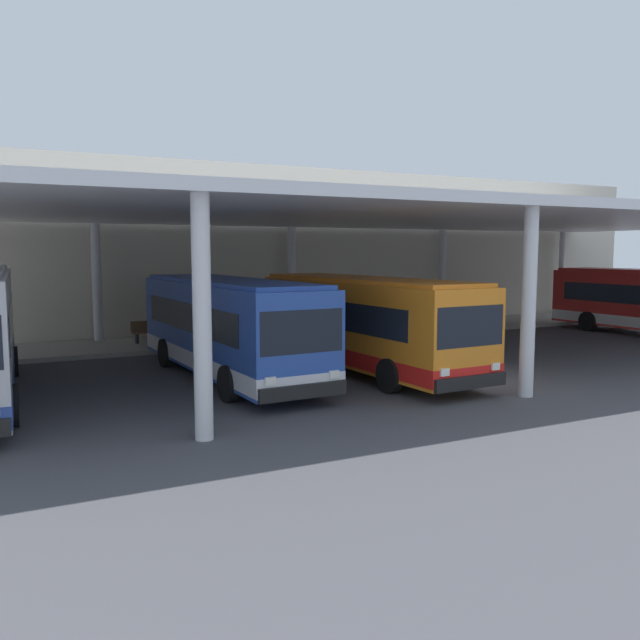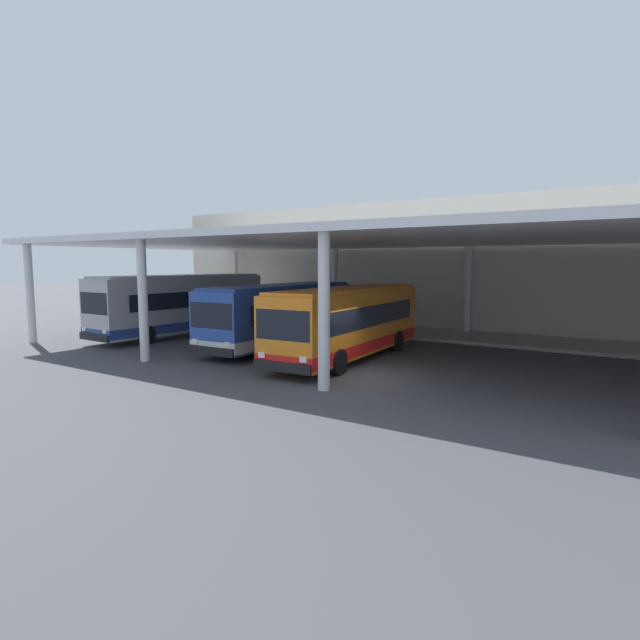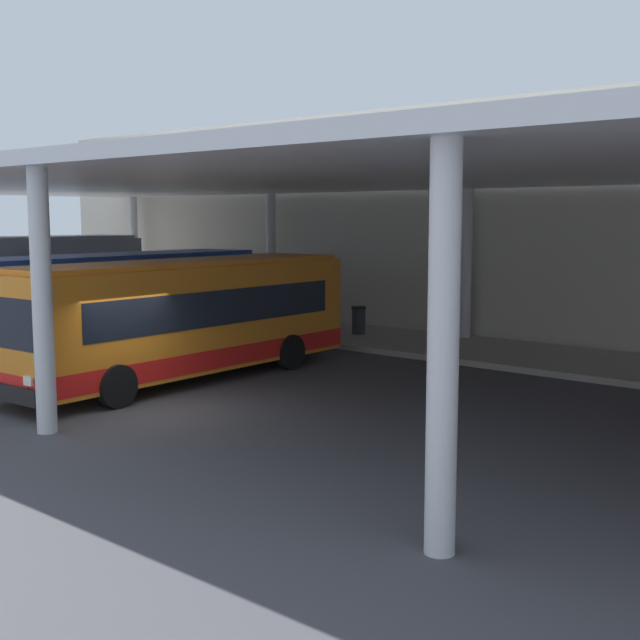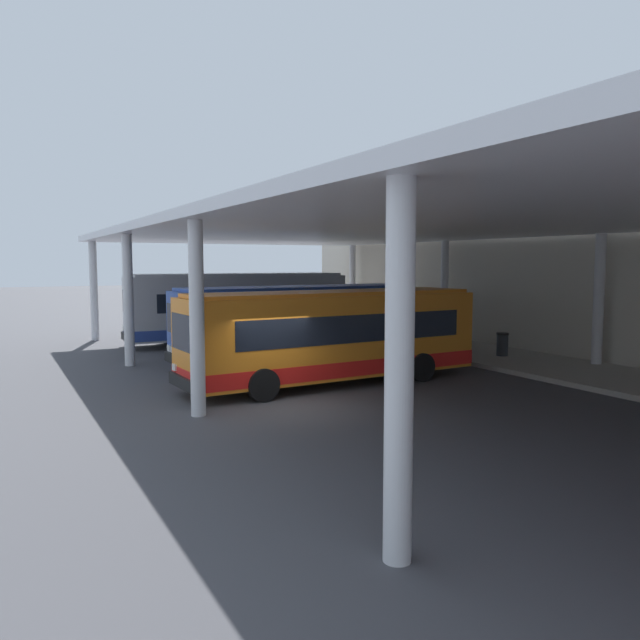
{
  "view_description": "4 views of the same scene",
  "coord_description": "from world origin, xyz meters",
  "px_view_note": "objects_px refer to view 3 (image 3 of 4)",
  "views": [
    {
      "loc": [
        -13.09,
        -15.74,
        4.04
      ],
      "look_at": [
        -3.6,
        3.19,
        1.78
      ],
      "focal_mm": 36.14,
      "sensor_mm": 36.0,
      "label": 1
    },
    {
      "loc": [
        8.84,
        -16.41,
        4.23
      ],
      "look_at": [
        -5.13,
        5.19,
        1.33
      ],
      "focal_mm": 28.1,
      "sensor_mm": 36.0,
      "label": 2
    },
    {
      "loc": [
        14.79,
        -11.27,
        4.29
      ],
      "look_at": [
        1.34,
        4.32,
        1.74
      ],
      "focal_mm": 46.79,
      "sensor_mm": 36.0,
      "label": 3
    },
    {
      "loc": [
        16.0,
        -7.31,
        4.12
      ],
      "look_at": [
        -3.54,
        3.12,
        2.06
      ],
      "focal_mm": 34.66,
      "sensor_mm": 36.0,
      "label": 4
    }
  ],
  "objects_px": {
    "bus_second_bay": "(114,304)",
    "bus_middle_bay": "(185,318)",
    "trash_bin": "(359,320)",
    "bench_waiting": "(278,312)"
  },
  "relations": [
    {
      "from": "bus_middle_bay",
      "to": "bench_waiting",
      "type": "relative_size",
      "value": 5.91
    },
    {
      "from": "trash_bin",
      "to": "bench_waiting",
      "type": "bearing_deg",
      "value": 179.11
    },
    {
      "from": "bus_second_bay",
      "to": "bus_middle_bay",
      "type": "relative_size",
      "value": 1.0
    },
    {
      "from": "bus_middle_bay",
      "to": "bench_waiting",
      "type": "distance_m",
      "value": 10.37
    },
    {
      "from": "bench_waiting",
      "to": "trash_bin",
      "type": "xyz_separation_m",
      "value": [
        3.98,
        -0.06,
        0.01
      ]
    },
    {
      "from": "trash_bin",
      "to": "bus_middle_bay",
      "type": "bearing_deg",
      "value": -82.59
    },
    {
      "from": "bus_second_bay",
      "to": "bench_waiting",
      "type": "relative_size",
      "value": 5.9
    },
    {
      "from": "bus_middle_bay",
      "to": "trash_bin",
      "type": "distance_m",
      "value": 9.02
    },
    {
      "from": "bus_second_bay",
      "to": "bus_middle_bay",
      "type": "bearing_deg",
      "value": -12.37
    },
    {
      "from": "bus_second_bay",
      "to": "trash_bin",
      "type": "bearing_deg",
      "value": 67.21
    }
  ]
}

